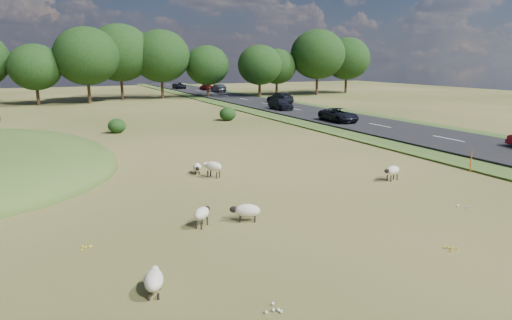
{
  "coord_description": "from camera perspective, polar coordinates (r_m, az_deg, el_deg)",
  "views": [
    {
      "loc": [
        -7.66,
        -17.19,
        6.09
      ],
      "look_at": [
        2.0,
        4.0,
        1.0
      ],
      "focal_mm": 32.0,
      "sensor_mm": 36.0,
      "label": 1
    }
  ],
  "objects": [
    {
      "name": "car_2",
      "position": [
        55.84,
        3.1,
        7.05
      ],
      "size": [
        1.68,
        4.19,
        1.43
      ],
      "primitive_type": "imported",
      "color": "black",
      "rests_on": "road"
    },
    {
      "name": "sheep_1",
      "position": [
        24.27,
        -5.4,
        -0.79
      ],
      "size": [
        0.99,
        1.19,
        0.86
      ],
      "rotation": [
        0.0,
        0.0,
        2.17
      ],
      "color": "beige",
      "rests_on": "ground"
    },
    {
      "name": "road",
      "position": [
        55.02,
        5.86,
        6.05
      ],
      "size": [
        8.0,
        150.0,
        0.25
      ],
      "primitive_type": "cube",
      "color": "black",
      "rests_on": "ground"
    },
    {
      "name": "shrubs",
      "position": [
        45.71,
        -17.74,
        4.96
      ],
      "size": [
        23.62,
        10.72,
        1.44
      ],
      "color": "black",
      "rests_on": "ground"
    },
    {
      "name": "sheep_4",
      "position": [
        25.2,
        -7.37,
        -0.9
      ],
      "size": [
        0.64,
        1.05,
        0.58
      ],
      "rotation": [
        0.0,
        0.0,
        4.46
      ],
      "color": "beige",
      "rests_on": "ground"
    },
    {
      "name": "sheep_0",
      "position": [
        24.51,
        16.67,
        -1.26
      ],
      "size": [
        1.13,
        0.65,
        0.79
      ],
      "rotation": [
        0.0,
        0.0,
        3.35
      ],
      "color": "beige",
      "rests_on": "ground"
    },
    {
      "name": "car_3",
      "position": [
        87.28,
        -4.73,
        8.95
      ],
      "size": [
        1.57,
        4.5,
        1.48
      ],
      "primitive_type": "imported",
      "rotation": [
        0.0,
        0.0,
        3.14
      ],
      "color": "black",
      "rests_on": "road"
    },
    {
      "name": "car_5",
      "position": [
        94.16,
        -6.26,
        9.09
      ],
      "size": [
        1.74,
        4.29,
        1.24
      ],
      "primitive_type": "imported",
      "rotation": [
        0.0,
        0.0,
        3.14
      ],
      "color": "maroon",
      "rests_on": "road"
    },
    {
      "name": "car_0",
      "position": [
        64.17,
        3.03,
        7.78
      ],
      "size": [
        2.13,
        5.23,
        1.52
      ],
      "primitive_type": "imported",
      "rotation": [
        0.0,
        0.0,
        3.14
      ],
      "color": "black",
      "rests_on": "road"
    },
    {
      "name": "sheep_5",
      "position": [
        17.68,
        -1.2,
        -6.33
      ],
      "size": [
        1.23,
        0.92,
        0.69
      ],
      "rotation": [
        0.0,
        0.0,
        2.67
      ],
      "color": "beige",
      "rests_on": "ground"
    },
    {
      "name": "ground",
      "position": [
        38.45,
        -12.72,
        2.92
      ],
      "size": [
        160.0,
        160.0,
        0.0
      ],
      "primitive_type": "plane",
      "color": "#384816",
      "rests_on": "ground"
    },
    {
      "name": "sheep_3",
      "position": [
        17.21,
        -6.78,
        -6.62
      ],
      "size": [
        0.96,
        0.97,
        0.76
      ],
      "rotation": [
        0.0,
        0.0,
        0.8
      ],
      "color": "beige",
      "rests_on": "ground"
    },
    {
      "name": "treeline",
      "position": [
        72.92,
        -19.77,
        12.0
      ],
      "size": [
        96.28,
        14.66,
        11.7
      ],
      "color": "black",
      "rests_on": "ground"
    },
    {
      "name": "marker_post",
      "position": [
        28.04,
        25.28,
        -0.16
      ],
      "size": [
        0.06,
        0.06,
        1.2
      ],
      "primitive_type": "cylinder",
      "color": "#D8590C",
      "rests_on": "ground"
    },
    {
      "name": "car_4",
      "position": [
        45.42,
        10.28,
        5.57
      ],
      "size": [
        2.14,
        4.64,
        1.29
      ],
      "primitive_type": "imported",
      "color": "black",
      "rests_on": "road"
    },
    {
      "name": "car_7",
      "position": [
        99.24,
        -9.56,
        9.16
      ],
      "size": [
        2.1,
        4.54,
        1.26
      ],
      "primitive_type": "imported",
      "color": "black",
      "rests_on": "road"
    },
    {
      "name": "sheep_2",
      "position": [
        12.76,
        -12.66,
        -14.37
      ],
      "size": [
        0.74,
        1.2,
        0.67
      ],
      "rotation": [
        0.0,
        0.0,
        1.3
      ],
      "color": "beige",
      "rests_on": "ground"
    }
  ]
}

